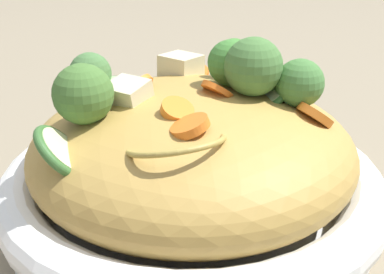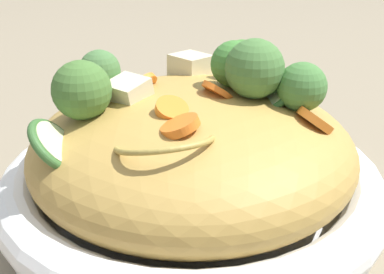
{
  "view_description": "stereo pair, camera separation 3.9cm",
  "coord_description": "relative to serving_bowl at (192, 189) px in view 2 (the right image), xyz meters",
  "views": [
    {
      "loc": [
        0.35,
        -0.04,
        0.24
      ],
      "look_at": [
        0.0,
        0.0,
        0.08
      ],
      "focal_mm": 44.55,
      "sensor_mm": 36.0,
      "label": 1
    },
    {
      "loc": [
        0.35,
        -0.01,
        0.24
      ],
      "look_at": [
        0.0,
        0.0,
        0.08
      ],
      "focal_mm": 44.55,
      "sensor_mm": 36.0,
      "label": 2
    }
  ],
  "objects": [
    {
      "name": "ground_plane",
      "position": [
        0.0,
        0.0,
        -0.03
      ],
      "size": [
        3.0,
        3.0,
        0.0
      ],
      "primitive_type": "plane",
      "color": "#80745C"
    },
    {
      "name": "serving_bowl",
      "position": [
        0.0,
        0.0,
        0.0
      ],
      "size": [
        0.32,
        0.32,
        0.06
      ],
      "color": "white",
      "rests_on": "ground_plane"
    },
    {
      "name": "noodle_heap",
      "position": [
        0.0,
        -0.0,
        0.04
      ],
      "size": [
        0.26,
        0.26,
        0.1
      ],
      "color": "#B08A41",
      "rests_on": "serving_bowl"
    },
    {
      "name": "broccoli_florets",
      "position": [
        -0.01,
        0.0,
        0.1
      ],
      "size": [
        0.14,
        0.22,
        0.07
      ],
      "color": "#8CB570",
      "rests_on": "serving_bowl"
    },
    {
      "name": "carrot_coins",
      "position": [
        0.01,
        0.02,
        0.08
      ],
      "size": [
        0.18,
        0.16,
        0.04
      ],
      "color": "orange",
      "rests_on": "serving_bowl"
    },
    {
      "name": "zucchini_slices",
      "position": [
        -0.0,
        -0.01,
        0.08
      ],
      "size": [
        0.16,
        0.22,
        0.05
      ],
      "color": "beige",
      "rests_on": "serving_bowl"
    },
    {
      "name": "chicken_chunks",
      "position": [
        -0.05,
        -0.02,
        0.08
      ],
      "size": [
        0.13,
        0.09,
        0.03
      ],
      "color": "beige",
      "rests_on": "serving_bowl"
    }
  ]
}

